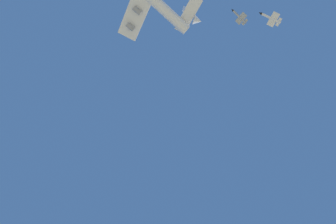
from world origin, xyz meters
TOP-DOWN VIEW (x-y plane):
  - chase_jet_lead at (-52.21, 55.05)m, footprint 11.97×13.58m
  - chase_jet_right_wing at (-62.31, 55.23)m, footprint 14.19×11.01m

SIDE VIEW (x-z plane):
  - chase_jet_right_wing at x=-62.31m, z-range 157.07..161.07m
  - chase_jet_lead at x=-52.21m, z-range 189.88..193.88m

